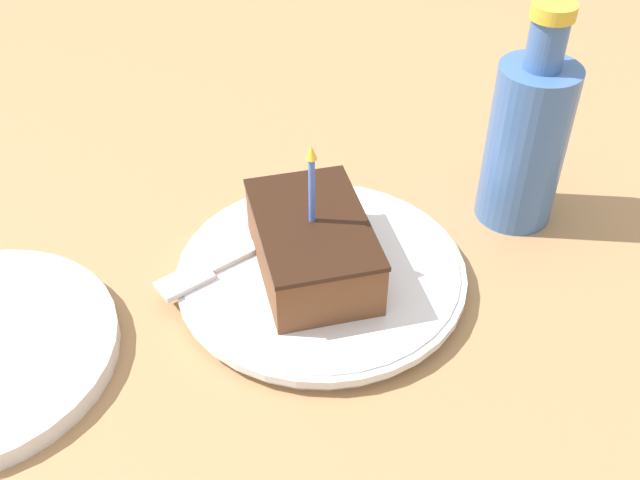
% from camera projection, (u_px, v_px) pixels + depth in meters
% --- Properties ---
extents(ground_plane, '(2.40, 2.40, 0.04)m').
position_uv_depth(ground_plane, '(302.00, 303.00, 0.64)').
color(ground_plane, '#9E754C').
rests_on(ground_plane, ground).
extents(plate, '(0.24, 0.24, 0.02)m').
position_uv_depth(plate, '(320.00, 270.00, 0.63)').
color(plate, silver).
rests_on(plate, ground_plane).
extents(cake_slice, '(0.09, 0.14, 0.12)m').
position_uv_depth(cake_slice, '(312.00, 244.00, 0.61)').
color(cake_slice, brown).
rests_on(cake_slice, plate).
extents(fork, '(0.18, 0.10, 0.00)m').
position_uv_depth(fork, '(246.00, 251.00, 0.63)').
color(fork, silver).
rests_on(fork, plate).
extents(bottle, '(0.07, 0.07, 0.21)m').
position_uv_depth(bottle, '(527.00, 138.00, 0.65)').
color(bottle, '#3F66A5').
rests_on(bottle, ground_plane).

